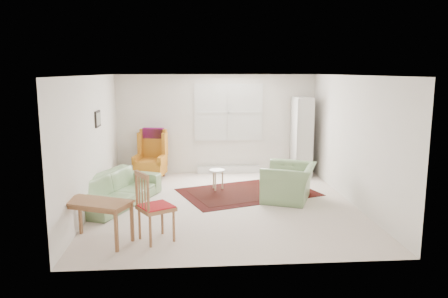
{
  "coord_description": "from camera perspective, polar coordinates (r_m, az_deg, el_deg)",
  "views": [
    {
      "loc": [
        -0.65,
        -8.22,
        2.58
      ],
      "look_at": [
        0.0,
        0.3,
        1.05
      ],
      "focal_mm": 35.0,
      "sensor_mm": 36.0,
      "label": 1
    }
  ],
  "objects": [
    {
      "name": "rug",
      "position": [
        9.46,
        3.16,
        -5.6
      ],
      "size": [
        3.2,
        2.6,
        0.03
      ],
      "primitive_type": null,
      "rotation": [
        0.0,
        0.0,
        0.34
      ],
      "color": "black",
      "rests_on": "ground"
    },
    {
      "name": "armchair",
      "position": [
        8.91,
        8.49,
        -3.87
      ],
      "size": [
        1.33,
        1.4,
        0.87
      ],
      "primitive_type": "imported",
      "rotation": [
        0.0,
        0.0,
        -1.96
      ],
      "color": "#789A66",
      "rests_on": "ground"
    },
    {
      "name": "wingback_chair",
      "position": [
        10.67,
        -9.62,
        -0.67
      ],
      "size": [
        0.83,
        0.86,
        1.2
      ],
      "primitive_type": null,
      "rotation": [
        0.0,
        0.0,
        -0.21
      ],
      "color": "#B9711C",
      "rests_on": "ground"
    },
    {
      "name": "desk_chair",
      "position": [
        6.79,
        -8.88,
        -7.36
      ],
      "size": [
        0.66,
        0.66,
        1.1
      ],
      "primitive_type": null,
      "rotation": [
        0.0,
        0.0,
        2.1
      ],
      "color": "#96633C",
      "rests_on": "ground"
    },
    {
      "name": "sofa",
      "position": [
        8.77,
        -13.78,
        -4.34
      ],
      "size": [
        1.61,
        2.28,
        0.86
      ],
      "primitive_type": "imported",
      "rotation": [
        0.0,
        0.0,
        1.16
      ],
      "color": "#789A66",
      "rests_on": "ground"
    },
    {
      "name": "coffee_table",
      "position": [
        8.9,
        8.06,
        -5.11
      ],
      "size": [
        0.73,
        0.73,
        0.51
      ],
      "primitive_type": null,
      "rotation": [
        0.0,
        0.0,
        0.19
      ],
      "color": "#481F16",
      "rests_on": "ground"
    },
    {
      "name": "cabinet",
      "position": [
        11.04,
        10.12,
        1.63
      ],
      "size": [
        0.41,
        0.78,
        1.95
      ],
      "primitive_type": null,
      "rotation": [
        0.0,
        0.0,
        -0.0
      ],
      "color": "silver",
      "rests_on": "ground"
    },
    {
      "name": "room",
      "position": [
        8.56,
        0.17,
        1.26
      ],
      "size": [
        5.04,
        5.54,
        2.51
      ],
      "color": "beige",
      "rests_on": "ground"
    },
    {
      "name": "stool",
      "position": [
        9.6,
        -0.91,
        -4.03
      ],
      "size": [
        0.39,
        0.39,
        0.46
      ],
      "primitive_type": null,
      "rotation": [
        0.0,
        0.0,
        0.14
      ],
      "color": "white",
      "rests_on": "ground"
    },
    {
      "name": "desk",
      "position": [
        6.97,
        -16.23,
        -9.12
      ],
      "size": [
        1.15,
        0.88,
        0.65
      ],
      "primitive_type": null,
      "rotation": [
        0.0,
        0.0,
        -0.41
      ],
      "color": "#96633C",
      "rests_on": "ground"
    }
  ]
}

